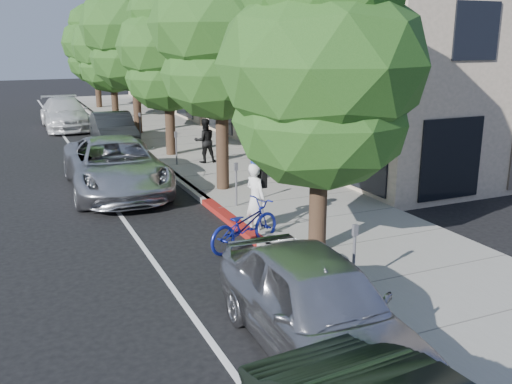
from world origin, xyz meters
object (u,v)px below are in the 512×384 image
dark_sedan (113,130)px  street_tree_4 (111,47)px  street_tree_0 (322,69)px  silver_suv (115,166)px  street_tree_1 (220,28)px  white_pickup (65,114)px  bicycle (245,225)px  dark_suv_far (62,111)px  cyclist (256,199)px  pedestrian (205,141)px  near_car_a (317,305)px  street_tree_5 (95,44)px  street_tree_2 (167,49)px  street_tree_3 (133,28)px

dark_sedan → street_tree_4: bearing=80.9°
street_tree_0 → street_tree_4: size_ratio=0.98×
silver_suv → street_tree_0: bearing=-65.3°
street_tree_1 → white_pickup: bearing=101.0°
bicycle → dark_suv_far: 22.42m
street_tree_1 → cyclist: bearing=-99.1°
dark_sedan → cyclist: bearing=-83.4°
street_tree_4 → pedestrian: size_ratio=4.16×
street_tree_4 → pedestrian: (0.76, -14.08, -3.28)m
bicycle → pedestrian: (2.06, 8.76, 0.44)m
near_car_a → cyclist: bearing=77.4°
street_tree_4 → street_tree_5: bearing=90.0°
white_pickup → dark_sedan: bearing=-78.1°
dark_sedan → pedestrian: 6.00m
street_tree_1 → street_tree_4: bearing=90.0°
white_pickup → near_car_a: white_pickup is taller
street_tree_2 → dark_sedan: size_ratio=1.50×
street_tree_0 → near_car_a: bearing=-120.2°
street_tree_4 → pedestrian: bearing=-86.9°
cyclist → dark_suv_far: bearing=-6.5°
street_tree_0 → street_tree_4: bearing=90.0°
street_tree_1 → street_tree_2: bearing=90.0°
street_tree_0 → bicycle: (-1.30, 1.15, -3.64)m
bicycle → silver_suv: 6.60m
cyclist → white_pickup: 20.08m
street_tree_4 → dark_suv_far: street_tree_4 is taller
street_tree_2 → near_car_a: (-2.09, -15.59, -3.57)m
street_tree_1 → street_tree_4: size_ratio=1.14×
bicycle → dark_suv_far: bearing=-17.1°
street_tree_2 → near_car_a: size_ratio=1.46×
street_tree_0 → pedestrian: bearing=85.6°
street_tree_2 → dark_suv_far: 12.45m
street_tree_2 → cyclist: bearing=-93.7°
street_tree_5 → bicycle: size_ratio=3.34×
street_tree_5 → pedestrian: bearing=-87.8°
street_tree_5 → dark_sedan: bearing=-96.6°
street_tree_4 → street_tree_3: bearing=-90.0°
dark_suv_far → pedestrian: size_ratio=2.67×
street_tree_1 → cyclist: (-0.65, -4.04, -4.17)m
pedestrian → white_pickup: bearing=-69.1°
cyclist → white_pickup: size_ratio=0.33×
bicycle → near_car_a: bearing=148.8°
street_tree_4 → bicycle: 23.18m
street_tree_2 → bicycle: street_tree_2 is taller
dark_sedan → street_tree_5: bearing=85.4°
street_tree_0 → near_car_a: size_ratio=1.44×
street_tree_4 → bicycle: (-1.30, -22.85, -3.72)m
street_tree_2 → pedestrian: street_tree_2 is taller
street_tree_0 → pedestrian: street_tree_0 is taller
street_tree_1 → street_tree_2: street_tree_1 is taller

